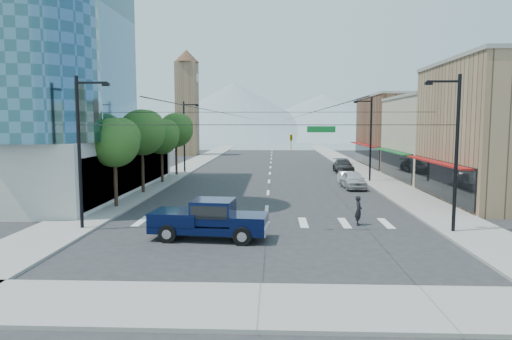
% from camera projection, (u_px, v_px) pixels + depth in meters
% --- Properties ---
extents(ground, '(160.00, 160.00, 0.00)m').
position_uv_depth(ground, '(265.00, 228.00, 27.53)').
color(ground, '#28282B').
rests_on(ground, ground).
extents(sidewalk_left, '(4.00, 120.00, 0.15)m').
position_uv_depth(sidewalk_left, '(190.00, 165.00, 67.76)').
color(sidewalk_left, gray).
rests_on(sidewalk_left, ground).
extents(sidewalk_right, '(4.00, 120.00, 0.15)m').
position_uv_depth(sidewalk_right, '(352.00, 166.00, 66.80)').
color(sidewalk_right, gray).
rests_on(sidewalk_right, ground).
extents(sidewalk_cross, '(28.00, 4.00, 0.15)m').
position_uv_depth(sidewalk_cross, '(258.00, 306.00, 15.60)').
color(sidewalk_cross, gray).
rests_on(sidewalk_cross, ground).
extents(shop_mid, '(12.00, 14.00, 9.00)m').
position_uv_depth(shop_mid, '(451.00, 140.00, 50.12)').
color(shop_mid, tan).
rests_on(shop_mid, ground).
extents(shop_far, '(12.00, 18.00, 10.00)m').
position_uv_depth(shop_far, '(409.00, 132.00, 65.97)').
color(shop_far, brown).
rests_on(shop_far, ground).
extents(clock_tower, '(4.80, 4.80, 20.40)m').
position_uv_depth(clock_tower, '(187.00, 101.00, 88.73)').
color(clock_tower, '#8C6B4C').
rests_on(clock_tower, ground).
extents(mountain_left, '(80.00, 80.00, 22.00)m').
position_uv_depth(mountain_left, '(234.00, 111.00, 176.10)').
color(mountain_left, gray).
rests_on(mountain_left, ground).
extents(mountain_right, '(90.00, 90.00, 18.00)m').
position_uv_depth(mountain_right, '(322.00, 116.00, 184.84)').
color(mountain_right, gray).
rests_on(mountain_right, ground).
extents(tree_near, '(3.65, 3.64, 6.71)m').
position_uv_depth(tree_near, '(117.00, 141.00, 33.53)').
color(tree_near, black).
rests_on(tree_near, ground).
extents(tree_midnear, '(4.09, 4.09, 7.52)m').
position_uv_depth(tree_midnear, '(144.00, 131.00, 40.42)').
color(tree_midnear, black).
rests_on(tree_midnear, ground).
extents(tree_midfar, '(3.65, 3.64, 6.71)m').
position_uv_depth(tree_midfar, '(163.00, 136.00, 47.44)').
color(tree_midfar, black).
rests_on(tree_midfar, ground).
extents(tree_far, '(4.09, 4.09, 7.52)m').
position_uv_depth(tree_far, '(177.00, 129.00, 54.34)').
color(tree_far, black).
rests_on(tree_far, ground).
extents(signal_rig, '(21.80, 0.20, 9.00)m').
position_uv_depth(signal_rig, '(268.00, 152.00, 26.05)').
color(signal_rig, black).
rests_on(signal_rig, ground).
extents(lamp_pole_nw, '(2.00, 0.25, 9.00)m').
position_uv_depth(lamp_pole_nw, '(185.00, 134.00, 57.27)').
color(lamp_pole_nw, black).
rests_on(lamp_pole_nw, ground).
extents(lamp_pole_ne, '(2.00, 0.25, 9.00)m').
position_uv_depth(lamp_pole_ne, '(370.00, 136.00, 48.46)').
color(lamp_pole_ne, black).
rests_on(lamp_pole_ne, ground).
extents(pickup_truck, '(6.60, 2.97, 2.17)m').
position_uv_depth(pickup_truck, '(209.00, 218.00, 24.79)').
color(pickup_truck, '#071033').
rests_on(pickup_truck, ground).
extents(pedestrian, '(0.57, 0.75, 1.84)m').
position_uv_depth(pedestrian, '(359.00, 210.00, 28.16)').
color(pedestrian, black).
rests_on(pedestrian, ground).
extents(parked_car_near, '(2.20, 5.02, 1.68)m').
position_uv_depth(parked_car_near, '(353.00, 180.00, 43.98)').
color(parked_car_near, silver).
rests_on(parked_car_near, ground).
extents(parked_car_mid, '(1.57, 4.21, 1.38)m').
position_uv_depth(parked_car_mid, '(348.00, 179.00, 46.28)').
color(parked_car_mid, white).
rests_on(parked_car_mid, ground).
extents(parked_car_far, '(2.49, 5.79, 1.66)m').
position_uv_depth(parked_car_far, '(343.00, 166.00, 58.51)').
color(parked_car_far, '#29292B').
rests_on(parked_car_far, ground).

